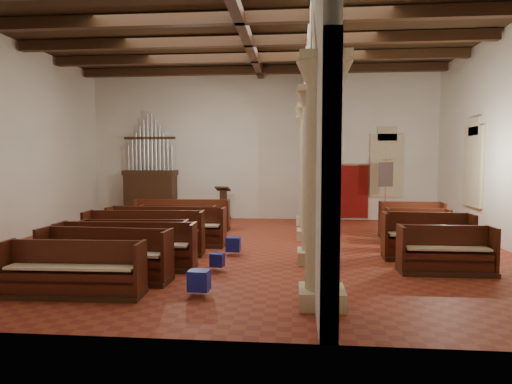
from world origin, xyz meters
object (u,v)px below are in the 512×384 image
Objects in this scene: pipe_organ at (151,186)px; nave_pew_0 at (73,278)px; processional_banner at (385,204)px; aisle_pew_0 at (446,258)px; lectern at (223,206)px.

pipe_organ is 10.11m from nave_pew_0.
pipe_organ is 1.73× the size of nave_pew_0.
aisle_pew_0 is (-0.10, -6.61, -0.48)m from processional_banner.
lectern is at bearing -0.24° from pipe_organ.
nave_pew_0 is (1.94, -9.86, -1.05)m from pipe_organ.
lectern is at bearing 82.36° from nave_pew_0.
processional_banner is 1.29× the size of aisle_pew_0.
lectern is (3.00, -0.01, -0.80)m from pipe_organ.
pipe_organ reaches higher than aisle_pew_0.
processional_banner is (9.15, -1.11, -0.55)m from pipe_organ.
pipe_organ is at bearing 153.00° from processional_banner.
nave_pew_0 is (-1.06, -9.85, -0.24)m from lectern.
pipe_organ is 3.21× the size of lectern.
pipe_organ reaches higher than processional_banner.
nave_pew_0 is 1.30× the size of aisle_pew_0.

